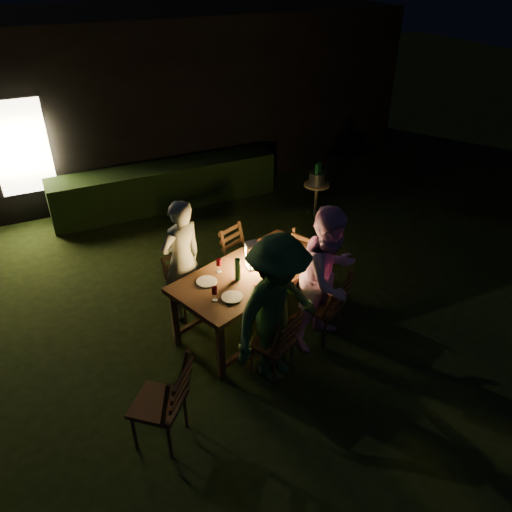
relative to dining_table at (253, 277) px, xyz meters
name	(u,v)px	position (x,y,z in m)	size (l,w,h in m)	color
garden_envelope	(150,91)	(0.56, 6.34, 0.82)	(40.00, 40.00, 3.20)	black
dining_table	(253,277)	(0.00, 0.00, 0.00)	(2.23, 1.62, 0.84)	#512E1B
chair_near_left	(273,353)	(-0.16, -0.88, -0.47)	(0.58, 0.59, 0.95)	#512E1B
chair_near_right	(322,316)	(0.69, -0.57, -0.45)	(0.61, 0.63, 1.00)	#512E1B
chair_far_left	(188,297)	(-0.68, 0.57, -0.48)	(0.51, 0.54, 0.92)	#512E1B
chair_far_right	(242,268)	(0.26, 0.91, -0.48)	(0.55, 0.57, 0.92)	#512E1B
chair_end	(313,268)	(1.16, 0.41, -0.44)	(0.65, 0.63, 1.03)	#512E1B
chair_spare	(162,416)	(-1.57, -1.22, -0.43)	(0.70, 0.69, 1.07)	#512E1B
person_house_side	(182,260)	(-0.70, 0.62, 0.08)	(0.61, 0.40, 1.66)	beige
person_opp_right	(329,278)	(0.70, -0.62, 0.15)	(0.88, 0.69, 1.82)	#DE98D3
person_opp_left	(277,311)	(-0.15, -0.92, 0.16)	(1.18, 0.68, 1.82)	#30592C
lantern	(253,257)	(0.03, 0.06, 0.24)	(0.16, 0.16, 0.35)	white
plate_far_left	(207,282)	(-0.59, 0.02, 0.09)	(0.25, 0.25, 0.01)	white
plate_near_left	(232,297)	(-0.44, -0.39, 0.09)	(0.25, 0.25, 0.01)	white
plate_far_right	(265,250)	(0.35, 0.36, 0.09)	(0.25, 0.25, 0.01)	white
plate_near_right	(290,263)	(0.50, -0.06, 0.09)	(0.25, 0.25, 0.01)	white
wineglass_a	(219,266)	(-0.38, 0.16, 0.17)	(0.06, 0.06, 0.18)	#59070F
wineglass_b	(215,294)	(-0.64, -0.36, 0.17)	(0.06, 0.06, 0.18)	#59070F
wineglass_c	(286,264)	(0.38, -0.16, 0.17)	(0.06, 0.06, 0.18)	#59070F
wineglass_d	(276,242)	(0.52, 0.38, 0.17)	(0.06, 0.06, 0.18)	#59070F
wineglass_e	(265,278)	(0.01, -0.32, 0.17)	(0.06, 0.06, 0.18)	silver
bottle_table	(238,269)	(-0.24, -0.08, 0.22)	(0.07, 0.07, 0.28)	#0F471E
napkin_left	(263,286)	(-0.03, -0.35, 0.09)	(0.18, 0.14, 0.01)	red
napkin_right	(300,263)	(0.62, -0.10, 0.09)	(0.18, 0.14, 0.01)	red
phone	(233,303)	(-0.48, -0.49, 0.09)	(0.14, 0.07, 0.01)	black
side_table	(317,188)	(2.39, 2.34, -0.21)	(0.46, 0.46, 0.62)	olive
ice_bucket	(317,178)	(2.39, 2.34, -0.02)	(0.30, 0.30, 0.22)	#A5A8AD
bottle_bucket_a	(316,177)	(2.34, 2.30, 0.03)	(0.07, 0.07, 0.32)	#0F471E
bottle_bucket_b	(319,174)	(2.44, 2.38, 0.03)	(0.07, 0.07, 0.32)	#0F471E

